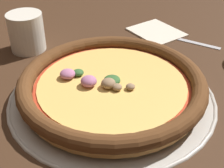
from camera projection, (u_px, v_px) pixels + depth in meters
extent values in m
plane|color=#3D2616|center=(112.00, 96.00, 0.58)|extent=(3.00, 3.00, 0.00)
cylinder|color=#B7B2A8|center=(112.00, 96.00, 0.58)|extent=(0.37, 0.37, 0.00)
torus|color=#B7B2A8|center=(112.00, 95.00, 0.58)|extent=(0.38, 0.38, 0.01)
cylinder|color=tan|center=(112.00, 89.00, 0.57)|extent=(0.32, 0.32, 0.02)
torus|color=#563319|center=(112.00, 82.00, 0.56)|extent=(0.34, 0.34, 0.03)
cylinder|color=#B7381E|center=(112.00, 85.00, 0.56)|extent=(0.28, 0.28, 0.00)
cylinder|color=#E5B75B|center=(112.00, 84.00, 0.56)|extent=(0.27, 0.27, 0.00)
ellipsoid|color=#B26B93|center=(89.00, 81.00, 0.55)|extent=(0.04, 0.04, 0.02)
ellipsoid|color=#8E7051|center=(130.00, 87.00, 0.54)|extent=(0.02, 0.02, 0.01)
ellipsoid|color=#33602D|center=(78.00, 73.00, 0.58)|extent=(0.03, 0.03, 0.01)
ellipsoid|color=#8E7051|center=(108.00, 83.00, 0.55)|extent=(0.03, 0.03, 0.02)
ellipsoid|color=#B26B93|center=(68.00, 74.00, 0.57)|extent=(0.04, 0.04, 0.02)
ellipsoid|color=#33602D|center=(112.00, 80.00, 0.56)|extent=(0.04, 0.04, 0.01)
ellipsoid|color=#8E7051|center=(117.00, 87.00, 0.54)|extent=(0.02, 0.02, 0.01)
cylinder|color=silver|center=(26.00, 32.00, 0.71)|extent=(0.08, 0.08, 0.09)
cube|color=beige|center=(156.00, 31.00, 0.80)|extent=(0.14, 0.13, 0.01)
cube|color=#B7B7BC|center=(195.00, 43.00, 0.75)|extent=(0.11, 0.08, 0.00)
cube|color=#B7B7BC|center=(163.00, 35.00, 0.79)|extent=(0.05, 0.04, 0.00)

